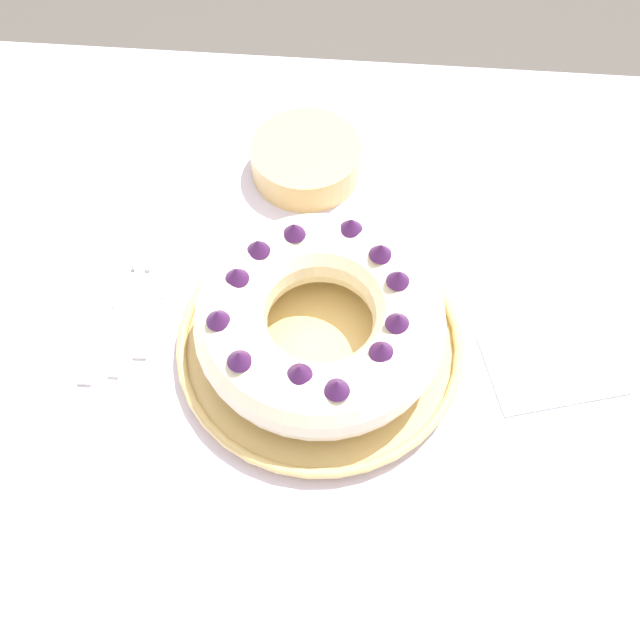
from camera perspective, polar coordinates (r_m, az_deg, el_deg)
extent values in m
plane|color=#4C4742|center=(1.60, -0.89, -16.40)|extent=(8.00, 8.00, 0.00)
cube|color=silver|center=(0.91, -1.50, -4.40)|extent=(1.26, 1.12, 0.03)
cylinder|color=brown|center=(1.61, -19.77, 6.77)|extent=(0.06, 0.06, 0.72)
cylinder|color=brown|center=(1.57, 21.49, 4.07)|extent=(0.06, 0.06, 0.72)
cylinder|color=tan|center=(0.91, 0.00, -1.98)|extent=(0.33, 0.33, 0.01)
torus|color=tan|center=(0.90, 0.00, -1.60)|extent=(0.35, 0.35, 0.01)
torus|color=beige|center=(0.86, 0.00, 0.00)|extent=(0.29, 0.29, 0.08)
cone|color=#3D1947|center=(0.78, -6.17, -2.82)|extent=(0.03, 0.03, 0.02)
cone|color=#3D1947|center=(0.77, -1.58, -3.89)|extent=(0.03, 0.03, 0.02)
cone|color=#3D1947|center=(0.76, 1.30, -5.05)|extent=(0.04, 0.04, 0.02)
cone|color=#3D1947|center=(0.78, 4.76, -2.18)|extent=(0.04, 0.04, 0.02)
cone|color=#3D1947|center=(0.80, 5.99, 0.04)|extent=(0.03, 0.03, 0.02)
cone|color=#3D1947|center=(0.83, 6.04, 3.31)|extent=(0.03, 0.03, 0.02)
cone|color=#3D1947|center=(0.85, 4.68, 5.35)|extent=(0.03, 0.03, 0.02)
cone|color=#3D1947|center=(0.87, 2.40, 7.30)|extent=(0.04, 0.04, 0.02)
cone|color=#3D1947|center=(0.87, -1.99, 6.94)|extent=(0.04, 0.04, 0.02)
cone|color=#3D1947|center=(0.86, -4.74, 5.67)|extent=(0.04, 0.04, 0.02)
cone|color=#3D1947|center=(0.84, -6.39, 3.53)|extent=(0.04, 0.04, 0.02)
cone|color=#3D1947|center=(0.81, -7.84, -0.02)|extent=(0.04, 0.04, 0.02)
cube|color=white|center=(0.96, -14.45, -0.09)|extent=(0.01, 0.16, 0.01)
cube|color=silver|center=(1.02, -13.17, 5.10)|extent=(0.02, 0.06, 0.01)
cube|color=white|center=(0.95, -16.74, -1.79)|extent=(0.02, 0.11, 0.01)
cube|color=silver|center=(1.01, -15.19, 4.11)|extent=(0.02, 0.13, 0.00)
cube|color=white|center=(0.95, -13.03, -0.51)|extent=(0.02, 0.09, 0.01)
cube|color=silver|center=(1.00, -11.92, 4.29)|extent=(0.02, 0.11, 0.00)
cylinder|color=tan|center=(1.07, -1.07, 12.13)|extent=(0.15, 0.15, 0.05)
cube|color=white|center=(0.94, 17.28, -3.26)|extent=(0.18, 0.15, 0.00)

